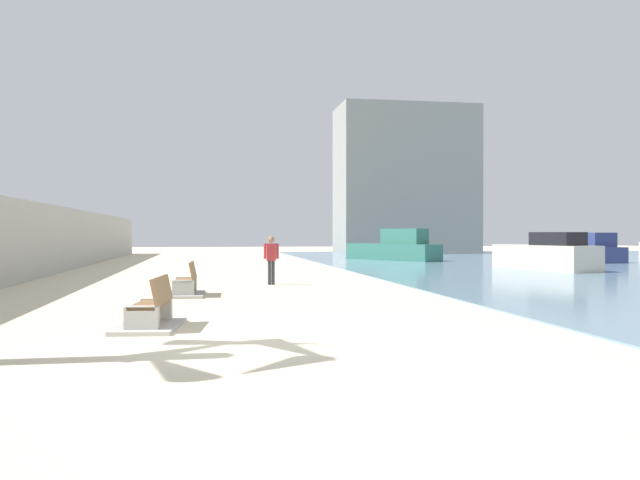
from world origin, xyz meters
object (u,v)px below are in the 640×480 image
Objects in this scene: person_walking at (271,256)px; boat_far_right at (395,248)px; bench_far at (186,288)px; boat_nearest at (591,251)px; bench_near at (151,316)px; boat_far_left at (546,255)px.

person_walking is 0.24× the size of boat_far_right.
bench_far is 0.48× the size of boat_nearest.
person_walking reaches higher than bench_near.
bench_far is (0.44, 6.55, 0.00)m from bench_near.
boat_far_left is at bearing 44.14° from bench_near.
person_walking reaches higher than bench_far.
bench_near is 0.31× the size of boat_far_right.
person_walking is at bearing -155.24° from boat_far_left.
boat_far_left is (13.80, 6.37, -0.23)m from person_walking.
bench_far is 0.36× the size of boat_far_left.
boat_far_left is 10.44m from boat_nearest.
bench_near is 31.93m from boat_far_right.
bench_far is at bearing -148.95° from boat_far_left.
boat_far_right is (9.91, 18.89, -0.19)m from person_walking.
boat_far_right is at bearing 156.09° from boat_nearest.
boat_nearest is at bearing 36.66° from bench_far.
bench_far is 0.30× the size of boat_far_right.
boat_nearest is at bearing 45.05° from bench_near.
boat_nearest is (10.99, -4.87, -0.10)m from boat_far_right.
boat_far_right is 1.63× the size of boat_nearest.
person_walking is 0.38× the size of boat_nearest.
boat_far_right reaches higher than person_walking.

